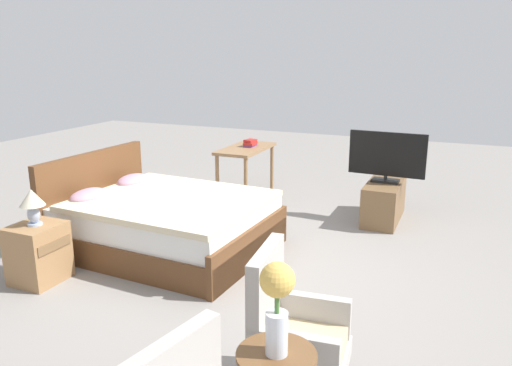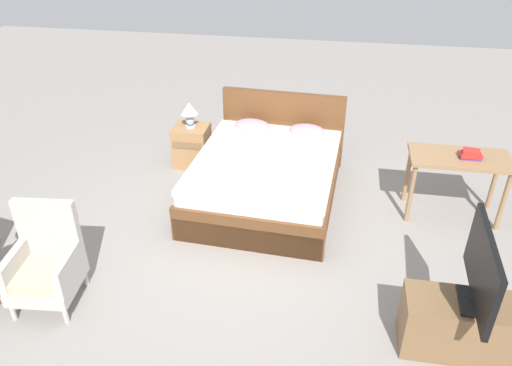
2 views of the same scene
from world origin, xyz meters
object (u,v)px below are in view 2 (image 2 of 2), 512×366
at_px(bed, 268,174).
at_px(book_stack, 471,154).
at_px(tv_flatscreen, 482,271).
at_px(vanity_desk, 458,165).
at_px(nightstand, 192,146).
at_px(tv_stand, 465,326).
at_px(armchair_by_window_right, 46,264).
at_px(table_lamp, 189,111).

bearing_deg(bed, book_stack, -1.45).
relative_size(tv_flatscreen, vanity_desk, 0.88).
height_order(nightstand, tv_flatscreen, tv_flatscreen).
bearing_deg(bed, tv_stand, -46.76).
relative_size(armchair_by_window_right, vanity_desk, 0.88).
xyz_separation_m(bed, tv_stand, (1.87, -1.98, -0.05)).
distance_m(tv_stand, book_stack, 2.02).
distance_m(nightstand, vanity_desk, 3.24).
bearing_deg(tv_stand, vanity_desk, 84.27).
bearing_deg(table_lamp, bed, -29.13).
height_order(table_lamp, book_stack, table_lamp).
relative_size(bed, table_lamp, 6.47).
relative_size(armchair_by_window_right, tv_flatscreen, 1.00).
relative_size(bed, tv_stand, 2.22).
xyz_separation_m(armchair_by_window_right, book_stack, (3.78, 1.95, 0.41)).
bearing_deg(vanity_desk, nightstand, 168.66).
xyz_separation_m(tv_flatscreen, vanity_desk, (0.19, 1.96, -0.18)).
bearing_deg(armchair_by_window_right, tv_stand, 0.37).
xyz_separation_m(armchair_by_window_right, table_lamp, (0.54, 2.62, 0.38)).
bearing_deg(bed, nightstand, 150.90).
height_order(table_lamp, tv_flatscreen, tv_flatscreen).
relative_size(table_lamp, book_stack, 1.49).
height_order(tv_flatscreen, vanity_desk, tv_flatscreen).
bearing_deg(table_lamp, tv_flatscreen, -41.20).
xyz_separation_m(bed, nightstand, (-1.10, 0.61, -0.03)).
xyz_separation_m(bed, tv_flatscreen, (1.87, -1.98, 0.51)).
distance_m(armchair_by_window_right, vanity_desk, 4.20).
xyz_separation_m(table_lamp, book_stack, (3.24, -0.67, 0.03)).
xyz_separation_m(table_lamp, tv_stand, (2.96, -2.59, -0.51)).
bearing_deg(tv_flatscreen, table_lamp, 138.80).
bearing_deg(nightstand, armchair_by_window_right, -101.61).
xyz_separation_m(nightstand, table_lamp, (0.00, 0.00, 0.48)).
xyz_separation_m(nightstand, tv_flatscreen, (2.96, -2.59, 0.54)).
bearing_deg(tv_flatscreen, book_stack, 81.71).
height_order(table_lamp, vanity_desk, table_lamp).
relative_size(bed, vanity_desk, 2.05).
xyz_separation_m(tv_stand, book_stack, (0.28, 1.93, 0.54)).
height_order(bed, book_stack, bed).
bearing_deg(tv_stand, table_lamp, 138.78).
distance_m(table_lamp, tv_stand, 3.97).
bearing_deg(tv_flatscreen, armchair_by_window_right, -179.63).
distance_m(bed, vanity_desk, 2.09).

